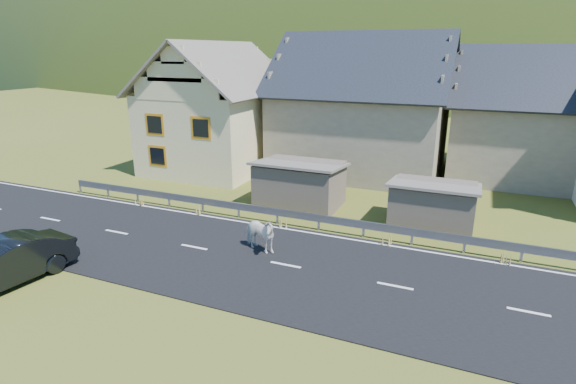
% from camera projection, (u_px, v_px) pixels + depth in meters
% --- Properties ---
extents(ground, '(160.00, 160.00, 0.00)m').
position_uv_depth(ground, '(286.00, 266.00, 16.54)').
color(ground, '#495117').
rests_on(ground, ground).
extents(road, '(60.00, 7.00, 0.04)m').
position_uv_depth(road, '(286.00, 265.00, 16.53)').
color(road, black).
rests_on(road, ground).
extents(lane_markings, '(60.00, 6.60, 0.01)m').
position_uv_depth(lane_markings, '(286.00, 265.00, 16.53)').
color(lane_markings, silver).
rests_on(lane_markings, road).
extents(guardrail, '(28.10, 0.09, 0.75)m').
position_uv_depth(guardrail, '(319.00, 219.00, 19.60)').
color(guardrail, '#93969B').
rests_on(guardrail, ground).
extents(shed_left, '(4.30, 3.30, 2.40)m').
position_uv_depth(shed_left, '(300.00, 185.00, 22.65)').
color(shed_left, '#67594C').
rests_on(shed_left, ground).
extents(shed_right, '(3.80, 2.90, 2.20)m').
position_uv_depth(shed_right, '(432.00, 206.00, 19.83)').
color(shed_right, '#67594C').
rests_on(shed_right, ground).
extents(house_cream, '(7.80, 9.80, 8.30)m').
position_uv_depth(house_cream, '(218.00, 102.00, 29.47)').
color(house_cream, beige).
rests_on(house_cream, ground).
extents(house_stone_a, '(10.80, 9.80, 8.90)m').
position_uv_depth(house_stone_a, '(364.00, 98.00, 28.68)').
color(house_stone_a, gray).
rests_on(house_stone_a, ground).
extents(house_stone_b, '(9.80, 8.80, 8.10)m').
position_uv_depth(house_stone_b, '(535.00, 109.00, 26.84)').
color(house_stone_b, gray).
rests_on(house_stone_b, ground).
extents(mountain, '(440.00, 280.00, 260.00)m').
position_uv_depth(mountain, '(475.00, 122.00, 178.74)').
color(mountain, '#1D3311').
rests_on(mountain, ground).
extents(conifer_patch, '(76.00, 50.00, 28.00)m').
position_uv_depth(conifer_patch, '(261.00, 55.00, 131.70)').
color(conifer_patch, black).
rests_on(conifer_patch, ground).
extents(horse, '(1.28, 1.89, 1.46)m').
position_uv_depth(horse, '(259.00, 234.00, 17.46)').
color(horse, white).
rests_on(horse, road).
extents(car, '(2.27, 4.84, 1.53)m').
position_uv_depth(car, '(1.00, 264.00, 14.98)').
color(car, black).
rests_on(car, ground).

